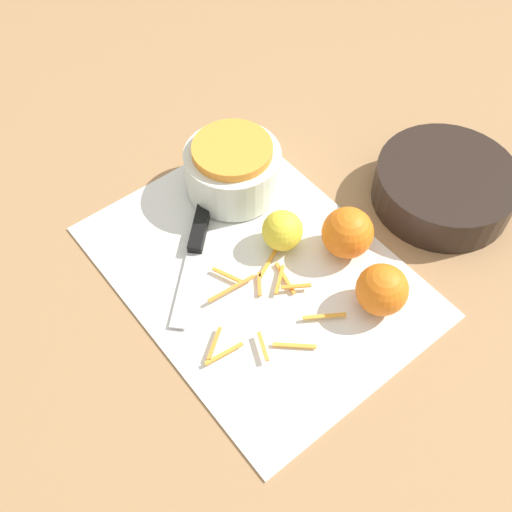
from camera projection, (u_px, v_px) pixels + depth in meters
name	position (u px, v px, depth m)	size (l,w,h in m)	color
ground_plane	(256.00, 271.00, 0.84)	(4.00, 4.00, 0.00)	#9E754C
cutting_board	(256.00, 270.00, 0.83)	(0.46, 0.34, 0.01)	silver
bowl_speckled	(233.00, 168.00, 0.89)	(0.14, 0.14, 0.08)	silver
bowl_dark	(444.00, 186.00, 0.89)	(0.21, 0.21, 0.06)	black
knife	(198.00, 236.00, 0.86)	(0.17, 0.17, 0.02)	black
orange_left	(382.00, 290.00, 0.77)	(0.07, 0.07, 0.07)	orange
orange_right	(347.00, 233.00, 0.82)	(0.07, 0.07, 0.07)	orange
lemon	(282.00, 230.00, 0.83)	(0.06, 0.06, 0.06)	yellow
peel_pile	(264.00, 302.00, 0.80)	(0.18, 0.20, 0.01)	orange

